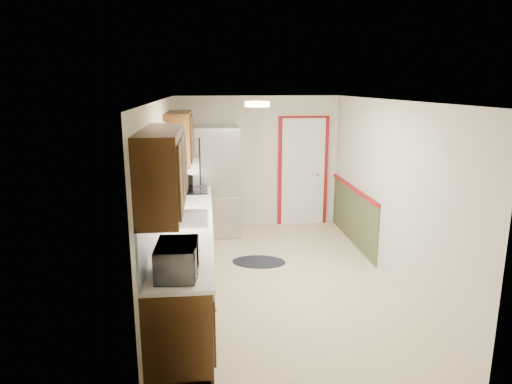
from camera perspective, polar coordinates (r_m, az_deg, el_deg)
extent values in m
cube|color=beige|center=(6.39, 2.66, -10.64)|extent=(3.20, 5.20, 0.12)
cube|color=white|center=(5.85, 2.92, 11.40)|extent=(3.20, 5.20, 0.12)
cube|color=beige|center=(8.44, 0.19, 3.78)|extent=(3.20, 0.10, 2.40)
cube|color=beige|center=(3.67, 8.82, -9.09)|extent=(3.20, 0.10, 2.40)
cube|color=beige|center=(5.97, -11.60, -0.46)|extent=(0.10, 5.20, 2.40)
cube|color=beige|center=(6.41, 16.15, 0.22)|extent=(0.10, 5.20, 2.40)
cube|color=#341E0C|center=(5.89, -8.59, -8.20)|extent=(0.60, 4.00, 0.90)
cube|color=white|center=(5.73, -8.60, -3.81)|extent=(0.63, 4.00, 0.04)
cube|color=#5782D4|center=(5.68, -11.76, -1.02)|extent=(0.02, 4.00, 0.55)
cube|color=#341E0C|center=(4.27, -11.60, 2.70)|extent=(0.35, 1.40, 0.75)
cube|color=#341E0C|center=(6.93, -9.55, 6.75)|extent=(0.35, 1.20, 0.75)
cube|color=white|center=(5.69, -11.82, 3.18)|extent=(0.02, 1.00, 0.90)
cube|color=orange|center=(5.64, -11.53, 6.70)|extent=(0.05, 1.12, 0.24)
cube|color=#B7B7BC|center=(5.82, -8.62, -3.29)|extent=(0.52, 0.82, 0.02)
cube|color=white|center=(7.04, -8.98, 3.17)|extent=(0.45, 0.60, 0.15)
cube|color=maroon|center=(8.58, 5.86, 2.51)|extent=(0.94, 0.05, 2.08)
cube|color=white|center=(8.56, 5.90, 2.48)|extent=(0.80, 0.04, 2.00)
cube|color=#414929|center=(7.82, 12.04, -2.93)|extent=(0.02, 2.30, 0.90)
cube|color=maroon|center=(7.70, 12.12, 0.43)|extent=(0.04, 2.30, 0.06)
cylinder|color=#FFD88C|center=(5.61, 0.15, 10.93)|extent=(0.30, 0.30, 0.06)
imported|color=white|center=(4.11, -9.84, -7.88)|extent=(0.31, 0.54, 0.36)
cube|color=#B7B7BC|center=(8.00, -5.01, 1.38)|extent=(0.81, 0.76, 1.90)
cylinder|color=black|center=(7.62, -6.92, 0.01)|extent=(0.02, 0.02, 1.33)
ellipsoid|color=black|center=(6.90, 0.35, -8.72)|extent=(0.88, 0.65, 0.01)
cube|color=black|center=(7.37, -8.11, 0.27)|extent=(0.53, 0.63, 0.02)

